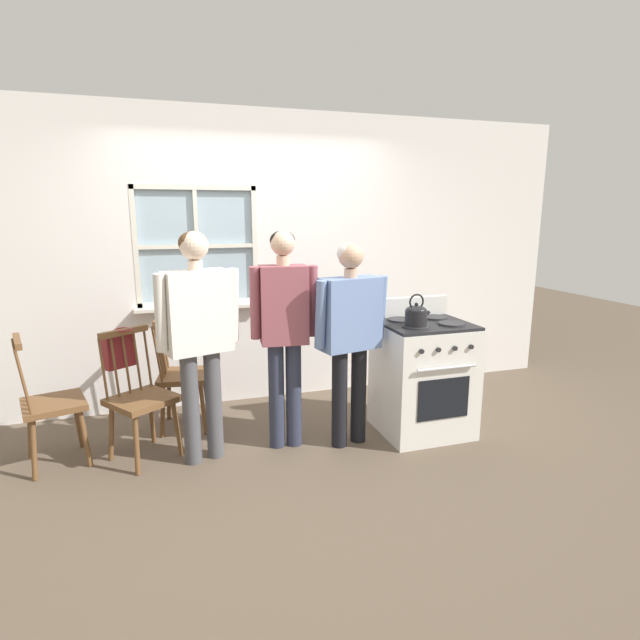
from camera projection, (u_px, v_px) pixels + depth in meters
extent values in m
plane|color=brown|center=(293.00, 462.00, 3.65)|extent=(16.00, 16.00, 0.00)
cube|color=white|center=(409.00, 256.00, 5.14)|extent=(3.17, 0.06, 2.70)
cube|color=white|center=(203.00, 354.00, 4.70)|extent=(1.08, 0.06, 0.96)
cube|color=white|center=(192.00, 145.00, 4.30)|extent=(1.08, 0.06, 0.68)
cube|color=silver|center=(201.00, 308.00, 4.53)|extent=(1.14, 0.10, 0.03)
cube|color=#9EB7C6|center=(197.00, 246.00, 4.50)|extent=(1.02, 0.01, 1.01)
cube|color=silver|center=(197.00, 246.00, 4.47)|extent=(0.04, 0.02, 1.07)
cube|color=silver|center=(197.00, 246.00, 4.47)|extent=(1.08, 0.02, 0.04)
cube|color=silver|center=(135.00, 247.00, 4.32)|extent=(0.04, 0.03, 1.07)
cube|color=silver|center=(255.00, 245.00, 4.62)|extent=(0.04, 0.03, 1.07)
cube|color=silver|center=(194.00, 187.00, 4.36)|extent=(1.08, 0.03, 0.04)
cube|color=silver|center=(200.00, 303.00, 4.58)|extent=(1.08, 0.03, 0.04)
cube|color=brown|center=(142.00, 400.00, 3.62)|extent=(0.57, 0.57, 0.04)
cylinder|color=brown|center=(137.00, 445.00, 3.45)|extent=(0.06, 0.09, 0.43)
cylinder|color=brown|center=(177.00, 428.00, 3.71)|extent=(0.09, 0.06, 0.43)
cylinder|color=brown|center=(111.00, 433.00, 3.64)|extent=(0.09, 0.06, 0.43)
cylinder|color=brown|center=(152.00, 418.00, 3.90)|extent=(0.06, 0.09, 0.43)
cylinder|color=brown|center=(103.00, 371.00, 3.53)|extent=(0.05, 0.07, 0.47)
cylinder|color=brown|center=(115.00, 368.00, 3.60)|extent=(0.05, 0.07, 0.47)
cylinder|color=brown|center=(126.00, 365.00, 3.67)|extent=(0.05, 0.07, 0.47)
cylinder|color=brown|center=(137.00, 362.00, 3.74)|extent=(0.05, 0.07, 0.47)
cylinder|color=brown|center=(148.00, 359.00, 3.81)|extent=(0.05, 0.07, 0.47)
cube|color=brown|center=(124.00, 332.00, 3.62)|extent=(0.33, 0.25, 0.04)
cube|color=brown|center=(184.00, 376.00, 4.16)|extent=(0.46, 0.48, 0.04)
cylinder|color=brown|center=(203.00, 409.00, 4.07)|extent=(0.07, 0.08, 0.43)
cylinder|color=brown|center=(206.00, 395.00, 4.40)|extent=(0.08, 0.07, 0.43)
cylinder|color=brown|center=(163.00, 411.00, 4.02)|extent=(0.08, 0.07, 0.43)
cylinder|color=brown|center=(169.00, 396.00, 4.35)|extent=(0.07, 0.08, 0.43)
cylinder|color=brown|center=(157.00, 356.00, 3.91)|extent=(0.07, 0.03, 0.47)
cylinder|color=brown|center=(159.00, 352.00, 4.00)|extent=(0.07, 0.03, 0.47)
cylinder|color=brown|center=(161.00, 350.00, 4.09)|extent=(0.07, 0.03, 0.47)
cylinder|color=brown|center=(163.00, 347.00, 4.17)|extent=(0.07, 0.03, 0.47)
cylinder|color=brown|center=(164.00, 344.00, 4.26)|extent=(0.07, 0.03, 0.47)
cube|color=brown|center=(159.00, 320.00, 4.03)|extent=(0.10, 0.38, 0.04)
cube|color=brown|center=(54.00, 404.00, 3.55)|extent=(0.50, 0.51, 0.04)
cylinder|color=brown|center=(85.00, 438.00, 3.55)|extent=(0.08, 0.07, 0.43)
cylinder|color=brown|center=(78.00, 422.00, 3.82)|extent=(0.07, 0.08, 0.43)
cylinder|color=brown|center=(34.00, 450.00, 3.37)|extent=(0.07, 0.08, 0.43)
cylinder|color=brown|center=(30.00, 432.00, 3.65)|extent=(0.08, 0.07, 0.43)
cylinder|color=brown|center=(24.00, 384.00, 3.26)|extent=(0.07, 0.04, 0.47)
cylinder|color=brown|center=(23.00, 380.00, 3.33)|extent=(0.07, 0.04, 0.47)
cylinder|color=brown|center=(22.00, 377.00, 3.41)|extent=(0.07, 0.04, 0.47)
cylinder|color=brown|center=(21.00, 373.00, 3.48)|extent=(0.07, 0.04, 0.47)
cylinder|color=brown|center=(20.00, 370.00, 3.56)|extent=(0.07, 0.04, 0.47)
cube|color=brown|center=(17.00, 341.00, 3.36)|extent=(0.14, 0.38, 0.04)
cylinder|color=#4C4C51|center=(191.00, 409.00, 3.57)|extent=(0.12, 0.12, 0.82)
cylinder|color=#4C4C51|center=(214.00, 404.00, 3.66)|extent=(0.12, 0.12, 0.82)
cube|color=white|center=(198.00, 312.00, 3.47)|extent=(0.49, 0.33, 0.58)
cylinder|color=white|center=(160.00, 313.00, 3.30)|extent=(0.11, 0.13, 0.54)
cylinder|color=white|center=(233.00, 305.00, 3.59)|extent=(0.11, 0.13, 0.54)
cylinder|color=beige|center=(195.00, 265.00, 3.40)|extent=(0.10, 0.10, 0.07)
sphere|color=beige|center=(194.00, 246.00, 3.37)|extent=(0.20, 0.20, 0.20)
ellipsoid|color=brown|center=(193.00, 243.00, 3.38)|extent=(0.20, 0.20, 0.16)
cylinder|color=#2D3347|center=(276.00, 396.00, 3.82)|extent=(0.12, 0.12, 0.83)
cylinder|color=#2D3347|center=(294.00, 394.00, 3.85)|extent=(0.12, 0.12, 0.83)
cube|color=#934C56|center=(284.00, 305.00, 3.69)|extent=(0.37, 0.24, 0.58)
cylinder|color=#934C56|center=(255.00, 303.00, 3.62)|extent=(0.09, 0.12, 0.54)
cylinder|color=#934C56|center=(312.00, 301.00, 3.70)|extent=(0.09, 0.12, 0.54)
cylinder|color=beige|center=(283.00, 261.00, 3.62)|extent=(0.10, 0.10, 0.07)
sphere|color=beige|center=(283.00, 243.00, 3.59)|extent=(0.18, 0.18, 0.18)
ellipsoid|color=black|center=(282.00, 241.00, 3.60)|extent=(0.18, 0.18, 0.15)
cylinder|color=black|center=(339.00, 399.00, 3.83)|extent=(0.12, 0.12, 0.77)
cylinder|color=black|center=(358.00, 395.00, 3.92)|extent=(0.12, 0.12, 0.77)
cube|color=#6B84B7|center=(350.00, 314.00, 3.73)|extent=(0.49, 0.30, 0.54)
cylinder|color=#6B84B7|center=(321.00, 315.00, 3.58)|extent=(0.10, 0.12, 0.50)
cylinder|color=#6B84B7|center=(381.00, 308.00, 3.84)|extent=(0.10, 0.12, 0.50)
cylinder|color=tan|center=(351.00, 273.00, 3.67)|extent=(0.10, 0.10, 0.07)
sphere|color=tan|center=(351.00, 256.00, 3.64)|extent=(0.19, 0.19, 0.19)
ellipsoid|color=silver|center=(350.00, 253.00, 3.65)|extent=(0.19, 0.19, 0.15)
cube|color=white|center=(423.00, 379.00, 4.09)|extent=(0.70, 0.64, 0.90)
cube|color=black|center=(425.00, 324.00, 3.99)|extent=(0.69, 0.61, 0.02)
cylinder|color=#2D2D30|center=(416.00, 327.00, 3.82)|extent=(0.20, 0.20, 0.02)
cylinder|color=#2D2D30|center=(451.00, 324.00, 3.92)|extent=(0.20, 0.20, 0.02)
cylinder|color=#2D2D30|center=(400.00, 320.00, 4.06)|extent=(0.20, 0.20, 0.02)
cylinder|color=#2D2D30|center=(435.00, 318.00, 4.15)|extent=(0.20, 0.20, 0.02)
cube|color=white|center=(409.00, 306.00, 4.24)|extent=(0.70, 0.06, 0.16)
cube|color=black|center=(444.00, 399.00, 3.80)|extent=(0.43, 0.01, 0.32)
cylinder|color=silver|center=(447.00, 368.00, 3.73)|extent=(0.49, 0.02, 0.02)
cylinder|color=#232326|center=(422.00, 351.00, 3.65)|extent=(0.04, 0.02, 0.04)
cylinder|color=#232326|center=(439.00, 350.00, 3.69)|extent=(0.04, 0.02, 0.04)
cylinder|color=#232326|center=(455.00, 348.00, 3.73)|extent=(0.04, 0.02, 0.04)
cylinder|color=#232326|center=(471.00, 347.00, 3.77)|extent=(0.04, 0.02, 0.04)
cylinder|color=black|center=(416.00, 318.00, 3.81)|extent=(0.17, 0.17, 0.12)
ellipsoid|color=black|center=(416.00, 310.00, 3.80)|extent=(0.16, 0.16, 0.07)
sphere|color=black|center=(416.00, 304.00, 3.79)|extent=(0.03, 0.03, 0.03)
cylinder|color=black|center=(425.00, 315.00, 3.83)|extent=(0.08, 0.03, 0.07)
torus|color=black|center=(417.00, 302.00, 3.78)|extent=(0.12, 0.01, 0.12)
cylinder|color=beige|center=(214.00, 301.00, 4.54)|extent=(0.12, 0.12, 0.08)
cylinder|color=#33261C|center=(214.00, 298.00, 4.54)|extent=(0.11, 0.11, 0.01)
cone|color=#2D7038|center=(215.00, 285.00, 4.52)|extent=(0.06, 0.05, 0.23)
cone|color=#2D7038|center=(213.00, 292.00, 4.54)|extent=(0.04, 0.06, 0.10)
cone|color=#2D7038|center=(211.00, 285.00, 4.51)|extent=(0.10, 0.05, 0.22)
cone|color=#2D7038|center=(213.00, 291.00, 4.50)|extent=(0.05, 0.05, 0.13)
cone|color=#2D7038|center=(215.00, 288.00, 4.51)|extent=(0.06, 0.06, 0.17)
cube|color=maroon|center=(119.00, 350.00, 3.71)|extent=(0.23, 0.20, 0.26)
torus|color=maroon|center=(123.00, 330.00, 3.62)|extent=(0.17, 0.17, 0.01)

